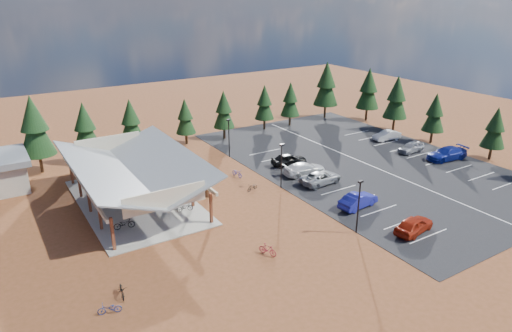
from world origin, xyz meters
name	(u,v)px	position (x,y,z in m)	size (l,w,h in m)	color
ground	(252,204)	(0.00, 0.00, 0.00)	(140.00, 140.00, 0.00)	brown
asphalt_lot	(363,162)	(18.50, 3.00, 0.02)	(27.00, 44.00, 0.04)	black
concrete_pad	(136,201)	(-10.00, 7.00, 0.05)	(10.60, 18.60, 0.10)	gray
bike_pavilion	(132,168)	(-10.00, 7.00, 3.82)	(11.65, 19.40, 4.97)	#543018
lamp_post_0	(359,203)	(5.00, -10.00, 2.98)	(0.50, 0.25, 5.14)	black
lamp_post_1	(281,163)	(5.00, 2.00, 2.98)	(0.50, 0.25, 5.14)	black
lamp_post_2	(229,135)	(5.00, 14.00, 2.98)	(0.50, 0.25, 5.14)	black
trash_bin_0	(207,193)	(-3.12, 4.27, 0.45)	(0.60, 0.60, 0.90)	#452A18
trash_bin_1	(197,190)	(-3.78, 5.39, 0.45)	(0.60, 0.60, 0.90)	#452A18
pine_1	(34,126)	(-16.98, 21.15, 5.81)	(4.08, 4.08, 9.50)	#382314
pine_2	(85,126)	(-11.31, 21.50, 4.82)	(3.39, 3.39, 7.90)	#382314
pine_3	(131,121)	(-5.38, 21.96, 4.59)	(3.23, 3.23, 7.52)	#382314
pine_4	(185,116)	(2.44, 22.12, 4.04)	(2.84, 2.84, 6.62)	#382314
pine_5	(224,110)	(8.24, 21.40, 4.42)	(3.11, 3.11, 7.25)	#382314
pine_6	(264,102)	(15.98, 22.41, 4.33)	(3.05, 3.05, 7.10)	#382314
pine_7	(290,99)	(20.62, 21.95, 4.38)	(3.08, 3.08, 7.17)	#382314
pine_8	(326,84)	(28.56, 22.60, 5.92)	(4.16, 4.16, 9.70)	#382314
pine_10	(495,128)	(33.52, -4.84, 4.27)	(3.00, 3.00, 6.99)	#382314
pine_11	(435,113)	(32.85, 3.88, 4.43)	(3.12, 3.12, 7.27)	#382314
pine_12	(397,97)	(32.90, 11.08, 5.28)	(3.71, 3.71, 8.65)	#382314
pine_13	(369,89)	(33.59, 17.75, 5.42)	(3.81, 3.81, 8.87)	#382314
bike_0	(124,224)	(-12.78, 1.73, 0.60)	(0.66, 1.90, 1.00)	black
bike_1	(105,205)	(-13.24, 6.64, 0.57)	(0.44, 1.56, 0.93)	#A0A2A9
bike_2	(115,190)	(-11.32, 9.74, 0.60)	(0.66, 1.89, 1.00)	#224995
bike_3	(105,178)	(-11.32, 13.71, 0.62)	(0.49, 1.73, 1.04)	maroon
bike_4	(185,207)	(-6.60, 2.06, 0.53)	(0.57, 1.64, 0.86)	black
bike_5	(172,206)	(-7.64, 2.95, 0.57)	(0.44, 1.56, 0.94)	#9C9FA4
bike_6	(151,186)	(-7.61, 8.91, 0.51)	(0.54, 1.55, 0.82)	navy
bike_7	(140,178)	(-8.02, 11.45, 0.63)	(0.50, 1.76, 1.06)	maroon
bike_8	(122,290)	(-15.87, -7.87, 0.47)	(0.63, 1.79, 0.94)	black
bike_10	(110,308)	(-17.17, -9.39, 0.43)	(0.57, 1.62, 0.85)	navy
bike_11	(268,249)	(-3.94, -8.87, 0.51)	(0.48, 1.71, 1.03)	maroon
bike_14	(237,173)	(2.43, 7.42, 0.47)	(0.62, 1.79, 0.94)	#191C96
bike_15	(192,190)	(-4.28, 5.54, 0.51)	(0.47, 1.68, 1.01)	maroon
bike_16	(252,187)	(1.85, 3.00, 0.41)	(0.54, 1.55, 0.81)	black
car_0	(414,225)	(9.38, -12.76, 0.81)	(1.81, 4.50, 1.53)	#9F230E
car_1	(358,200)	(8.76, -6.25, 0.80)	(1.60, 4.58, 1.51)	navy
car_2	(321,178)	(9.48, 0.50, 0.75)	(2.37, 5.14, 1.43)	#94989C
car_3	(305,169)	(9.49, 3.54, 0.80)	(2.14, 5.26, 1.53)	silver
car_4	(289,159)	(9.80, 7.15, 0.81)	(1.81, 4.51, 1.54)	black
car_7	(447,154)	(28.43, -2.03, 0.86)	(2.29, 5.62, 1.63)	navy
car_8	(411,147)	(26.84, 2.41, 0.75)	(1.68, 4.16, 1.42)	#95979C
car_9	(387,135)	(28.14, 8.00, 0.74)	(1.49, 4.26, 1.40)	silver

